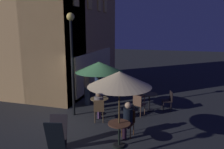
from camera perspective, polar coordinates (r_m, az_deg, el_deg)
name	(u,v)px	position (r m, az deg, el deg)	size (l,w,h in m)	color
ground_plane	(76,122)	(9.07, -9.39, -12.04)	(60.00, 60.00, 0.00)	#242629
cafe_building	(49,28)	(13.32, -16.09, 11.54)	(8.07, 7.68, 7.34)	tan
street_lamp_near_corner	(72,47)	(9.06, -10.43, 6.99)	(0.31, 0.31, 4.25)	black
menu_sandwich_board	(57,134)	(7.14, -14.18, -14.63)	(0.79, 0.69, 1.00)	black
cafe_table_0	(119,130)	(7.06, 1.85, -14.16)	(0.70, 0.70, 0.78)	black
cafe_table_1	(99,102)	(9.53, -3.29, -7.22)	(0.77, 0.77, 0.71)	black
cafe_table_2	(149,99)	(10.09, 9.65, -6.16)	(0.69, 0.69, 0.78)	black
patio_umbrella_0	(119,79)	(6.51, 1.95, -1.25)	(1.93, 1.93, 2.42)	black
patio_umbrella_1	(99,67)	(9.14, -3.40, 1.91)	(1.97, 1.97, 2.30)	black
cafe_chair_0	(129,120)	(7.78, 4.38, -11.75)	(0.45, 0.45, 0.89)	#5A3116
cafe_chair_1	(99,109)	(8.71, -3.42, -8.80)	(0.50, 0.50, 0.94)	brown
cafe_chair_2	(138,103)	(9.37, 6.88, -7.40)	(0.53, 0.53, 0.93)	brown
cafe_chair_3	(169,99)	(10.26, 14.52, -6.18)	(0.51, 0.51, 0.88)	black
cafe_chair_4	(139,93)	(10.78, 6.96, -4.91)	(0.56, 0.56, 0.90)	brown
patron_seated_0	(127,118)	(7.60, 4.01, -11.08)	(0.53, 0.38, 1.22)	black
patron_seated_1	(99,104)	(8.80, -3.40, -7.72)	(0.54, 0.45, 1.24)	#5A3864
patron_standing_2	(99,90)	(10.23, -3.42, -4.07)	(0.36, 0.36, 1.68)	slate
patron_standing_3	(87,88)	(10.61, -6.47, -3.46)	(0.31, 0.31, 1.68)	#2B3443
patron_standing_4	(106,78)	(12.40, -1.53, -1.03)	(0.32, 0.32, 1.71)	black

